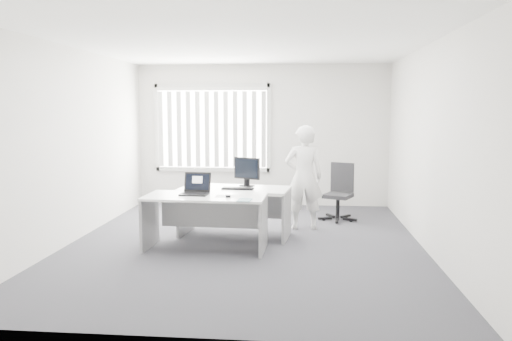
# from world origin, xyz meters

# --- Properties ---
(ground) EXTENTS (6.00, 6.00, 0.00)m
(ground) POSITION_xyz_m (0.00, 0.00, 0.00)
(ground) COLOR #48474E
(ground) RESTS_ON ground
(wall_back) EXTENTS (5.00, 0.02, 2.80)m
(wall_back) POSITION_xyz_m (0.00, 3.00, 1.40)
(wall_back) COLOR silver
(wall_back) RESTS_ON ground
(wall_front) EXTENTS (5.00, 0.02, 2.80)m
(wall_front) POSITION_xyz_m (0.00, -3.00, 1.40)
(wall_front) COLOR silver
(wall_front) RESTS_ON ground
(wall_left) EXTENTS (0.02, 6.00, 2.80)m
(wall_left) POSITION_xyz_m (-2.50, 0.00, 1.40)
(wall_left) COLOR silver
(wall_left) RESTS_ON ground
(wall_right) EXTENTS (0.02, 6.00, 2.80)m
(wall_right) POSITION_xyz_m (2.50, 0.00, 1.40)
(wall_right) COLOR silver
(wall_right) RESTS_ON ground
(ceiling) EXTENTS (5.00, 6.00, 0.02)m
(ceiling) POSITION_xyz_m (0.00, 0.00, 2.80)
(ceiling) COLOR white
(ceiling) RESTS_ON wall_back
(window) EXTENTS (2.32, 0.06, 1.76)m
(window) POSITION_xyz_m (-1.00, 2.96, 1.55)
(window) COLOR beige
(window) RESTS_ON wall_back
(blinds) EXTENTS (2.20, 0.10, 1.50)m
(blinds) POSITION_xyz_m (-1.00, 2.90, 1.52)
(blinds) COLOR silver
(blinds) RESTS_ON wall_back
(desk_near) EXTENTS (1.67, 0.83, 0.75)m
(desk_near) POSITION_xyz_m (-0.51, -0.32, 0.54)
(desk_near) COLOR silver
(desk_near) RESTS_ON ground
(desk_far) EXTENTS (1.70, 0.95, 0.74)m
(desk_far) POSITION_xyz_m (-0.20, 0.43, 0.53)
(desk_far) COLOR silver
(desk_far) RESTS_ON ground
(office_chair) EXTENTS (0.74, 0.74, 0.99)m
(office_chair) POSITION_xyz_m (1.45, 1.71, 0.31)
(office_chair) COLOR black
(office_chair) RESTS_ON ground
(person) EXTENTS (0.65, 0.47, 1.67)m
(person) POSITION_xyz_m (0.84, 0.99, 0.84)
(person) COLOR silver
(person) RESTS_ON ground
(laptop) EXTENTS (0.40, 0.36, 0.29)m
(laptop) POSITION_xyz_m (-0.66, -0.28, 0.90)
(laptop) COLOR black
(laptop) RESTS_ON desk_near
(paper_sheet) EXTENTS (0.33, 0.23, 0.00)m
(paper_sheet) POSITION_xyz_m (-0.20, -0.35, 0.75)
(paper_sheet) COLOR white
(paper_sheet) RESTS_ON desk_near
(mouse) EXTENTS (0.08, 0.11, 0.04)m
(mouse) POSITION_xyz_m (-0.18, -0.41, 0.77)
(mouse) COLOR silver
(mouse) RESTS_ON paper_sheet
(booklet) EXTENTS (0.19, 0.25, 0.01)m
(booklet) POSITION_xyz_m (0.07, -0.64, 0.75)
(booklet) COLOR white
(booklet) RESTS_ON desk_near
(keyboard) EXTENTS (0.48, 0.19, 0.02)m
(keyboard) POSITION_xyz_m (-0.14, 0.29, 0.75)
(keyboard) COLOR black
(keyboard) RESTS_ON desk_far
(monitor) EXTENTS (0.46, 0.31, 0.44)m
(monitor) POSITION_xyz_m (-0.04, 0.61, 0.96)
(monitor) COLOR black
(monitor) RESTS_ON desk_far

